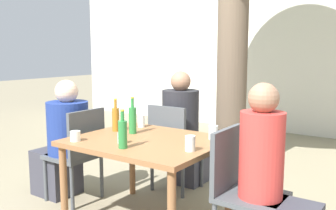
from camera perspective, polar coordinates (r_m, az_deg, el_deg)
cafe_building_wall at (r=6.88m, az=19.17°, el=7.37°), size 10.00×0.08×2.80m
dining_table_front at (r=3.13m, az=-3.15°, el=-6.71°), size 1.20×1.00×0.73m
patio_chair_0 at (r=3.71m, az=-13.40°, el=-6.61°), size 0.44×0.44×0.91m
patio_chair_1 at (r=2.76m, az=10.96°, el=-11.79°), size 0.44×0.44×0.91m
patio_chair_2 at (r=3.87m, az=0.71°, el=-5.77°), size 0.44×0.44×0.91m
person_seated_0 at (r=3.88m, az=-15.71°, el=-5.75°), size 0.60×0.40×1.18m
person_seated_1 at (r=2.67m, az=15.72°, el=-11.81°), size 0.55×0.30×1.25m
person_seated_2 at (r=4.04m, az=2.51°, el=-4.42°), size 0.39×0.59×1.25m
green_bottle_0 at (r=3.30m, az=-5.42°, el=-2.18°), size 0.07×0.07×0.33m
amber_bottle_1 at (r=3.42m, az=-7.97°, el=-2.04°), size 0.06×0.06×0.30m
green_bottle_2 at (r=2.82m, az=-6.92°, el=-4.30°), size 0.07×0.07×0.29m
drinking_glass_0 at (r=3.12m, az=-13.95°, el=-4.62°), size 0.08×0.08×0.08m
drinking_glass_1 at (r=3.58m, az=-4.10°, el=-2.49°), size 0.07×0.07×0.11m
drinking_glass_2 at (r=3.11m, az=6.91°, el=-4.16°), size 0.08×0.08×0.11m
drinking_glass_3 at (r=2.98m, az=-7.07°, el=-5.02°), size 0.07×0.07×0.08m
drinking_glass_4 at (r=2.74m, az=3.40°, el=-5.86°), size 0.08×0.08×0.11m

